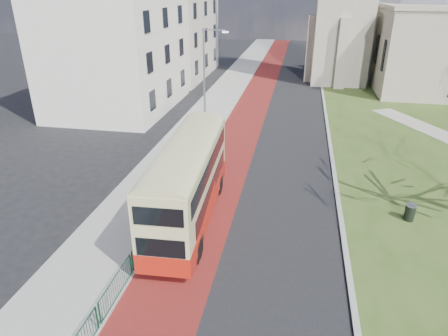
# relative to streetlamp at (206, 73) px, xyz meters

# --- Properties ---
(ground) EXTENTS (160.00, 160.00, 0.00)m
(ground) POSITION_rel_streetlamp_xyz_m (4.35, -18.00, -4.59)
(ground) COLOR black
(ground) RESTS_ON ground
(road_carriageway) EXTENTS (9.00, 120.00, 0.01)m
(road_carriageway) POSITION_rel_streetlamp_xyz_m (5.85, 2.00, -4.59)
(road_carriageway) COLOR black
(road_carriageway) RESTS_ON ground
(bus_lane) EXTENTS (3.40, 120.00, 0.01)m
(bus_lane) POSITION_rel_streetlamp_xyz_m (3.15, 2.00, -4.59)
(bus_lane) COLOR #591414
(bus_lane) RESTS_ON ground
(pavement_west) EXTENTS (4.00, 120.00, 0.12)m
(pavement_west) POSITION_rel_streetlamp_xyz_m (-0.65, 2.00, -4.53)
(pavement_west) COLOR gray
(pavement_west) RESTS_ON ground
(kerb_west) EXTENTS (0.25, 120.00, 0.13)m
(kerb_west) POSITION_rel_streetlamp_xyz_m (1.35, 2.00, -4.53)
(kerb_west) COLOR #999993
(kerb_west) RESTS_ON ground
(kerb_east) EXTENTS (0.25, 80.00, 0.13)m
(kerb_east) POSITION_rel_streetlamp_xyz_m (10.45, 4.00, -4.53)
(kerb_east) COLOR #999993
(kerb_east) RESTS_ON ground
(pedestrian_railing) EXTENTS (0.07, 24.00, 1.12)m
(pedestrian_railing) POSITION_rel_streetlamp_xyz_m (1.40, -14.00, -4.04)
(pedestrian_railing) COLOR #0D3D24
(pedestrian_railing) RESTS_ON ground
(street_block_near) EXTENTS (10.30, 14.30, 13.00)m
(street_block_near) POSITION_rel_streetlamp_xyz_m (-9.65, 4.00, 1.92)
(street_block_near) COLOR silver
(street_block_near) RESTS_ON ground
(street_block_far) EXTENTS (10.30, 16.30, 11.50)m
(street_block_far) POSITION_rel_streetlamp_xyz_m (-9.65, 20.00, 1.17)
(street_block_far) COLOR beige
(street_block_far) RESTS_ON ground
(streetlamp) EXTENTS (2.13, 0.18, 8.00)m
(streetlamp) POSITION_rel_streetlamp_xyz_m (0.00, 0.00, 0.00)
(streetlamp) COLOR gray
(streetlamp) RESTS_ON pavement_west
(bus) EXTENTS (2.84, 10.22, 4.23)m
(bus) POSITION_rel_streetlamp_xyz_m (2.65, -15.46, -2.18)
(bus) COLOR #AB1C0F
(bus) RESTS_ON ground
(litter_bin) EXTENTS (0.70, 0.70, 0.90)m
(litter_bin) POSITION_rel_streetlamp_xyz_m (13.92, -13.33, -4.10)
(litter_bin) COLOR black
(litter_bin) RESTS_ON grass_green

